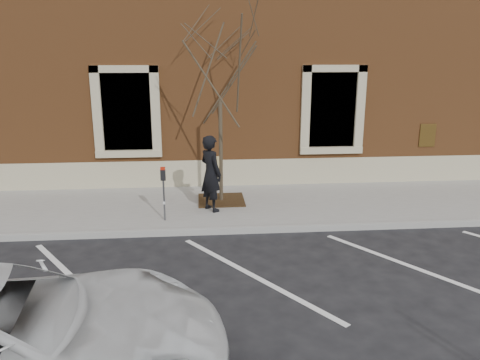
{
  "coord_description": "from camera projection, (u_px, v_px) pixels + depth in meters",
  "views": [
    {
      "loc": [
        -0.91,
        -10.11,
        4.01
      ],
      "look_at": [
        0.0,
        0.6,
        1.1
      ],
      "focal_mm": 35.0,
      "sensor_mm": 36.0,
      "label": 1
    }
  ],
  "objects": [
    {
      "name": "ground",
      "position": [
        242.0,
        232.0,
        10.85
      ],
      "size": [
        120.0,
        120.0,
        0.0
      ],
      "primitive_type": "plane",
      "color": "#28282B",
      "rests_on": "ground"
    },
    {
      "name": "sidewalk_near",
      "position": [
        236.0,
        206.0,
        12.51
      ],
      "size": [
        40.0,
        3.5,
        0.15
      ],
      "primitive_type": "cube",
      "color": "#A29F98",
      "rests_on": "ground"
    },
    {
      "name": "curb_near",
      "position": [
        242.0,
        230.0,
        10.78
      ],
      "size": [
        40.0,
        0.12,
        0.15
      ],
      "primitive_type": "cube",
      "color": "#9E9E99",
      "rests_on": "ground"
    },
    {
      "name": "parking_stripes",
      "position": [
        253.0,
        276.0,
        8.73
      ],
      "size": [
        28.0,
        4.4,
        0.01
      ],
      "primitive_type": null,
      "color": "silver",
      "rests_on": "ground"
    },
    {
      "name": "building_civic",
      "position": [
        224.0,
        54.0,
        17.25
      ],
      "size": [
        40.0,
        8.62,
        8.0
      ],
      "color": "brown",
      "rests_on": "ground"
    },
    {
      "name": "man",
      "position": [
        211.0,
        173.0,
        11.7
      ],
      "size": [
        0.78,
        0.84,
        1.93
      ],
      "primitive_type": "imported",
      "rotation": [
        0.0,
        0.0,
        2.18
      ],
      "color": "black",
      "rests_on": "sidewalk_near"
    },
    {
      "name": "parking_meter",
      "position": [
        163.0,
        184.0,
        10.98
      ],
      "size": [
        0.12,
        0.09,
        1.31
      ],
      "rotation": [
        0.0,
        0.0,
        -0.23
      ],
      "color": "#595B60",
      "rests_on": "sidewalk_near"
    },
    {
      "name": "tree_grate",
      "position": [
        221.0,
        200.0,
        12.71
      ],
      "size": [
        1.24,
        1.24,
        0.03
      ],
      "primitive_type": "cube",
      "color": "#382511",
      "rests_on": "sidewalk_near"
    },
    {
      "name": "sapling",
      "position": [
        220.0,
        71.0,
        11.81
      ],
      "size": [
        2.95,
        2.95,
        4.92
      ],
      "color": "#3F3426",
      "rests_on": "sidewalk_near"
    }
  ]
}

